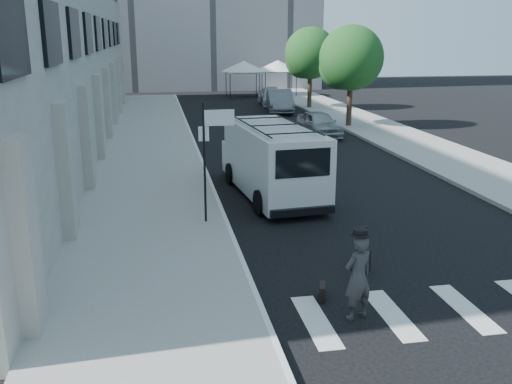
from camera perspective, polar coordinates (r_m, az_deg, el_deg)
name	(u,v)px	position (r m, az deg, el deg)	size (l,w,h in m)	color
ground	(321,261)	(14.48, 6.55, -6.84)	(120.00, 120.00, 0.00)	black
sidewalk_left	(150,145)	(29.31, -10.56, 4.63)	(4.50, 48.00, 0.15)	gray
sidewalk_right	(370,126)	(35.68, 11.37, 6.51)	(4.00, 56.00, 0.15)	gray
sign_pole	(212,137)	(16.33, -4.41, 5.50)	(1.03, 0.07, 3.50)	black
tree_near	(349,60)	(34.92, 9.26, 12.86)	(3.80, 3.83, 6.03)	black
tree_far	(309,55)	(43.51, 5.29, 13.48)	(3.80, 3.83, 6.03)	black
tent_left	(244,66)	(51.49, -1.25, 12.44)	(4.00, 4.00, 3.20)	black
tent_right	(278,66)	(52.57, 2.19, 12.50)	(4.00, 4.00, 3.20)	black
businessman	(358,277)	(11.47, 10.16, -8.39)	(0.64, 0.42, 1.76)	#303032
briefcase	(322,292)	(12.43, 6.66, -9.90)	(0.12, 0.44, 0.34)	black
suitcase	(364,259)	(14.02, 10.72, -6.56)	(0.25, 0.38, 1.03)	black
cargo_van	(272,160)	(19.83, 1.57, 3.23)	(2.79, 6.69, 2.44)	silver
parked_car_a	(319,124)	(31.93, 6.32, 6.80)	(1.63, 4.04, 1.38)	#9C9FA3
parked_car_b	(280,101)	(41.64, 2.39, 9.07)	(1.72, 4.92, 1.62)	slate
parked_car_c	(272,97)	(45.76, 1.58, 9.48)	(1.86, 4.57, 1.33)	#ADAFB5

